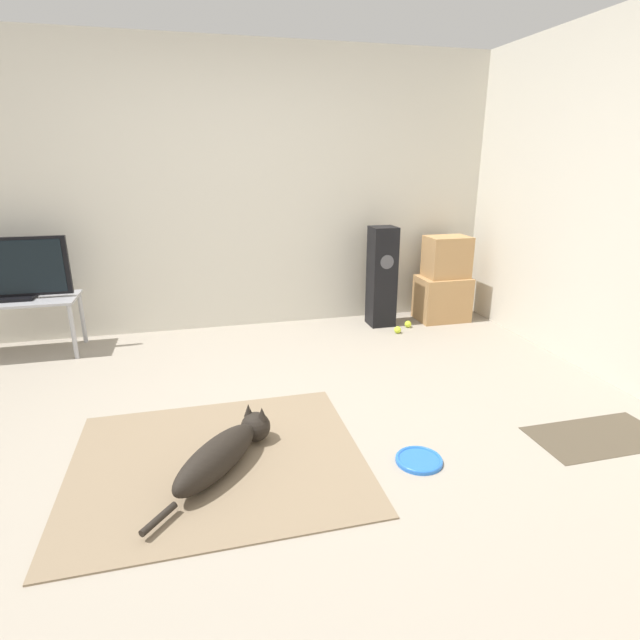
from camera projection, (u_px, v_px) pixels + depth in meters
name	position (u px, v px, depth m)	size (l,w,h in m)	color
ground_plane	(260.00, 432.00, 3.00)	(12.00, 12.00, 0.00)	#9E9384
wall_back	(224.00, 192.00, 4.54)	(8.00, 0.06, 2.55)	beige
area_rug	(218.00, 461.00, 2.70)	(1.55, 1.33, 0.01)	#847056
dog	(224.00, 451.00, 2.60)	(0.67, 0.79, 0.22)	black
frisbee	(419.00, 460.00, 2.70)	(0.25, 0.25, 0.03)	blue
cardboard_box_lower	(442.00, 298.00, 5.04)	(0.49, 0.36, 0.44)	tan
cardboard_box_upper	(447.00, 257.00, 4.92)	(0.41, 0.30, 0.40)	tan
floor_speaker	(382.00, 277.00, 4.80)	(0.24, 0.24, 0.96)	black
tv_stand	(15.00, 307.00, 4.05)	(0.95, 0.45, 0.48)	#A8A8AD
tv	(8.00, 270.00, 3.96)	(0.90, 0.20, 0.50)	black
tennis_ball_by_boxes	(398.00, 330.00, 4.69)	(0.07, 0.07, 0.07)	#C6E033
tennis_ball_near_speaker	(408.00, 324.00, 4.85)	(0.07, 0.07, 0.07)	#C6E033
door_mat	(598.00, 436.00, 2.94)	(0.79, 0.41, 0.01)	#4C4233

